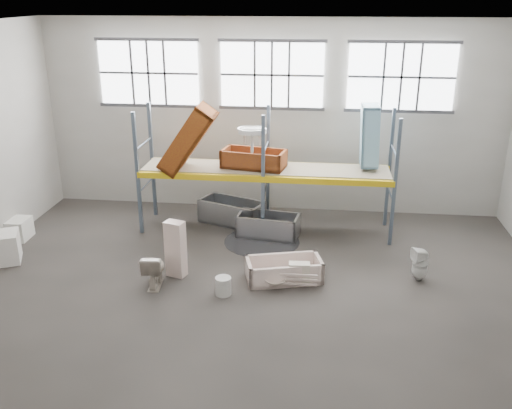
# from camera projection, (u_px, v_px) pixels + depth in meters

# --- Properties ---
(floor) EXTENTS (12.00, 10.00, 0.10)m
(floor) POSITION_uv_depth(u_px,v_px,m) (247.00, 302.00, 10.82)
(floor) COLOR #49433F
(floor) RESTS_ON ground
(ceiling) EXTENTS (12.00, 10.00, 0.10)m
(ceiling) POSITION_uv_depth(u_px,v_px,m) (245.00, 26.00, 9.00)
(ceiling) COLOR silver
(ceiling) RESTS_ON ground
(wall_back) EXTENTS (12.00, 0.10, 5.00)m
(wall_back) POSITION_uv_depth(u_px,v_px,m) (272.00, 117.00, 14.60)
(wall_back) COLOR #9D9A91
(wall_back) RESTS_ON ground
(wall_front) EXTENTS (12.00, 0.10, 5.00)m
(wall_front) POSITION_uv_depth(u_px,v_px,m) (174.00, 342.00, 5.22)
(wall_front) COLOR #A9A59C
(wall_front) RESTS_ON ground
(window_left) EXTENTS (2.60, 0.04, 1.60)m
(window_left) POSITION_uv_depth(u_px,v_px,m) (149.00, 73.00, 14.45)
(window_left) COLOR white
(window_left) RESTS_ON wall_back
(window_mid) EXTENTS (2.60, 0.04, 1.60)m
(window_mid) POSITION_uv_depth(u_px,v_px,m) (272.00, 75.00, 14.10)
(window_mid) COLOR white
(window_mid) RESTS_ON wall_back
(window_right) EXTENTS (2.60, 0.04, 1.60)m
(window_right) POSITION_uv_depth(u_px,v_px,m) (401.00, 77.00, 13.75)
(window_right) COLOR white
(window_right) RESTS_ON wall_back
(rack_upright_la) EXTENTS (0.08, 0.08, 3.00)m
(rack_upright_la) POSITION_uv_depth(u_px,v_px,m) (138.00, 175.00, 13.28)
(rack_upright_la) COLOR slate
(rack_upright_la) RESTS_ON floor
(rack_upright_lb) EXTENTS (0.08, 0.08, 3.00)m
(rack_upright_lb) POSITION_uv_depth(u_px,v_px,m) (152.00, 160.00, 14.40)
(rack_upright_lb) COLOR slate
(rack_upright_lb) RESTS_ON floor
(rack_upright_ma) EXTENTS (0.08, 0.08, 3.00)m
(rack_upright_ma) POSITION_uv_depth(u_px,v_px,m) (263.00, 179.00, 12.96)
(rack_upright_ma) COLOR slate
(rack_upright_ma) RESTS_ON floor
(rack_upright_mb) EXTENTS (0.08, 0.08, 3.00)m
(rack_upright_mb) POSITION_uv_depth(u_px,v_px,m) (268.00, 164.00, 14.07)
(rack_upright_mb) COLOR slate
(rack_upright_mb) RESTS_ON floor
(rack_upright_ra) EXTENTS (0.08, 0.08, 3.00)m
(rack_upright_ra) POSITION_uv_depth(u_px,v_px,m) (395.00, 184.00, 12.63)
(rack_upright_ra) COLOR slate
(rack_upright_ra) RESTS_ON floor
(rack_upright_rb) EXTENTS (0.08, 0.08, 3.00)m
(rack_upright_rb) POSITION_uv_depth(u_px,v_px,m) (389.00, 168.00, 13.74)
(rack_upright_rb) COLOR slate
(rack_upright_rb) RESTS_ON floor
(rack_beam_front) EXTENTS (6.00, 0.10, 0.14)m
(rack_beam_front) POSITION_uv_depth(u_px,v_px,m) (263.00, 179.00, 12.96)
(rack_beam_front) COLOR yellow
(rack_beam_front) RESTS_ON floor
(rack_beam_back) EXTENTS (6.00, 0.10, 0.14)m
(rack_beam_back) POSITION_uv_depth(u_px,v_px,m) (268.00, 164.00, 14.07)
(rack_beam_back) COLOR yellow
(rack_beam_back) RESTS_ON floor
(shelf_deck) EXTENTS (5.90, 1.10, 0.03)m
(shelf_deck) POSITION_uv_depth(u_px,v_px,m) (266.00, 168.00, 13.48)
(shelf_deck) COLOR gray
(shelf_deck) RESTS_ON floor
(wet_patch) EXTENTS (1.80, 1.80, 0.00)m
(wet_patch) POSITION_uv_depth(u_px,v_px,m) (262.00, 242.00, 13.30)
(wet_patch) COLOR black
(wet_patch) RESTS_ON floor
(bathtub_beige) EXTENTS (1.66, 1.09, 0.45)m
(bathtub_beige) POSITION_uv_depth(u_px,v_px,m) (284.00, 270.00, 11.47)
(bathtub_beige) COLOR beige
(bathtub_beige) RESTS_ON floor
(cistern_spare) EXTENTS (0.44, 0.23, 0.40)m
(cistern_spare) POSITION_uv_depth(u_px,v_px,m) (299.00, 272.00, 11.26)
(cistern_spare) COLOR beige
(cistern_spare) RESTS_ON bathtub_beige
(sink_in_tub) EXTENTS (0.53, 0.53, 0.15)m
(sink_in_tub) POSITION_uv_depth(u_px,v_px,m) (275.00, 281.00, 11.16)
(sink_in_tub) COLOR silver
(sink_in_tub) RESTS_ON bathtub_beige
(toilet_beige) EXTENTS (0.46, 0.74, 0.73)m
(toilet_beige) POSITION_uv_depth(u_px,v_px,m) (154.00, 269.00, 11.19)
(toilet_beige) COLOR beige
(toilet_beige) RESTS_ON floor
(cistern_tall) EXTENTS (0.45, 0.36, 1.21)m
(cistern_tall) POSITION_uv_depth(u_px,v_px,m) (176.00, 249.00, 11.52)
(cistern_tall) COLOR beige
(cistern_tall) RESTS_ON floor
(toilet_white) EXTENTS (0.41, 0.40, 0.70)m
(toilet_white) POSITION_uv_depth(u_px,v_px,m) (420.00, 264.00, 11.43)
(toilet_white) COLOR white
(toilet_white) RESTS_ON floor
(steel_tub_left) EXTENTS (1.78, 1.30, 0.59)m
(steel_tub_left) POSITION_uv_depth(u_px,v_px,m) (232.00, 212.00, 14.31)
(steel_tub_left) COLOR #B4B8BD
(steel_tub_left) RESTS_ON floor
(steel_tub_right) EXTENTS (1.54, 0.88, 0.54)m
(steel_tub_right) POSITION_uv_depth(u_px,v_px,m) (268.00, 225.00, 13.55)
(steel_tub_right) COLOR #B6B7BE
(steel_tub_right) RESTS_ON floor
(rust_tub_flat) EXTENTS (1.61, 0.98, 0.42)m
(rust_tub_flat) POSITION_uv_depth(u_px,v_px,m) (254.00, 159.00, 13.41)
(rust_tub_flat) COLOR #833B0F
(rust_tub_flat) RESTS_ON shelf_deck
(rust_tub_tilted) EXTENTS (1.42, 0.83, 1.72)m
(rust_tub_tilted) POSITION_uv_depth(u_px,v_px,m) (188.00, 140.00, 13.20)
(rust_tub_tilted) COLOR brown
(rust_tub_tilted) RESTS_ON shelf_deck
(sink_on_shelf) EXTENTS (0.72, 0.58, 0.60)m
(sink_on_shelf) POSITION_uv_depth(u_px,v_px,m) (252.00, 151.00, 12.99)
(sink_on_shelf) COLOR white
(sink_on_shelf) RESTS_ON rust_tub_flat
(blue_tub_upright) EXTENTS (0.46, 0.68, 1.46)m
(blue_tub_upright) POSITION_uv_depth(u_px,v_px,m) (370.00, 136.00, 13.14)
(blue_tub_upright) COLOR #82B5D0
(blue_tub_upright) RESTS_ON shelf_deck
(bucket) EXTENTS (0.39, 0.39, 0.37)m
(bucket) POSITION_uv_depth(u_px,v_px,m) (223.00, 286.00, 10.93)
(bucket) COLOR beige
(bucket) RESTS_ON floor
(carton_near) EXTENTS (0.98, 0.92, 0.66)m
(carton_near) POSITION_uv_depth(u_px,v_px,m) (0.00, 248.00, 12.20)
(carton_near) COLOR white
(carton_near) RESTS_ON floor
(carton_far) EXTENTS (0.62, 0.62, 0.50)m
(carton_far) POSITION_uv_depth(u_px,v_px,m) (17.00, 229.00, 13.39)
(carton_far) COLOR white
(carton_far) RESTS_ON floor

